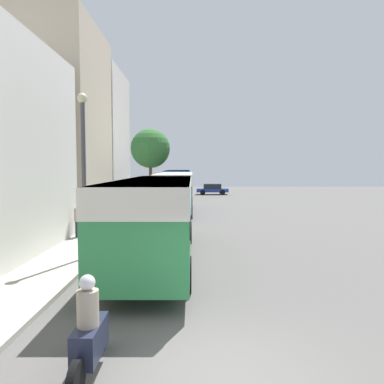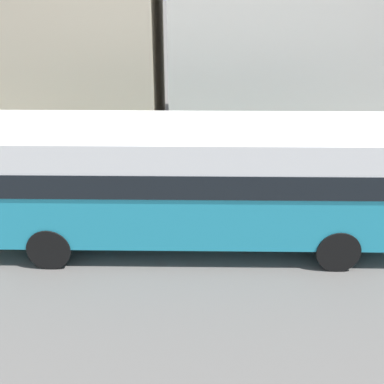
{
  "view_description": "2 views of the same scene",
  "coord_description": "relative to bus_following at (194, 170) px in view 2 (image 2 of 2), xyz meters",
  "views": [
    {
      "loc": [
        -0.44,
        -6.01,
        3.48
      ],
      "look_at": [
        -0.47,
        23.35,
        1.51
      ],
      "focal_mm": 35.0,
      "sensor_mm": 36.0,
      "label": 1
    },
    {
      "loc": [
        9.83,
        22.43,
        6.83
      ],
      "look_at": [
        -1.82,
        22.25,
        1.32
      ],
      "focal_mm": 50.0,
      "sensor_mm": 36.0,
      "label": 2
    }
  ],
  "objects": [
    {
      "name": "bus_following",
      "position": [
        0.0,
        0.0,
        0.0
      ],
      "size": [
        2.59,
        10.57,
        3.0
      ],
      "color": "teal",
      "rests_on": "ground_plane"
    }
  ]
}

